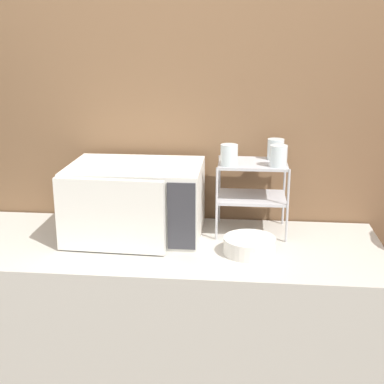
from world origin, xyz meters
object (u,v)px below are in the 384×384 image
(microwave, at_px, (135,201))
(bowl, at_px, (250,246))
(dish_rack, at_px, (252,182))
(glass_back_right, at_px, (276,149))
(glass_front_right, at_px, (279,156))
(glass_front_left, at_px, (229,155))

(microwave, distance_m, bowl, 0.52)
(microwave, xyz_separation_m, dish_rack, (0.49, 0.09, 0.07))
(glass_back_right, height_order, bowl, glass_back_right)
(dish_rack, xyz_separation_m, glass_front_right, (0.10, -0.07, 0.13))
(dish_rack, distance_m, glass_front_left, 0.18)
(glass_front_left, xyz_separation_m, glass_back_right, (0.19, 0.14, 0.00))
(glass_back_right, xyz_separation_m, bowl, (-0.10, -0.31, -0.32))
(microwave, height_order, glass_front_right, glass_front_right)
(bowl, bearing_deg, microwave, 162.37)
(microwave, height_order, bowl, microwave)
(glass_back_right, distance_m, glass_front_right, 0.13)
(dish_rack, xyz_separation_m, glass_back_right, (0.10, 0.06, 0.13))
(dish_rack, relative_size, bowl, 1.52)
(dish_rack, height_order, bowl, dish_rack)
(glass_front_left, relative_size, glass_back_right, 1.00)
(microwave, distance_m, dish_rack, 0.50)
(microwave, xyz_separation_m, glass_front_right, (0.59, 0.02, 0.20))
(glass_front_left, height_order, bowl, glass_front_left)
(microwave, relative_size, glass_front_right, 6.27)
(glass_front_right, bearing_deg, microwave, -177.67)
(dish_rack, relative_size, glass_front_right, 3.52)
(dish_rack, bearing_deg, bowl, -91.54)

